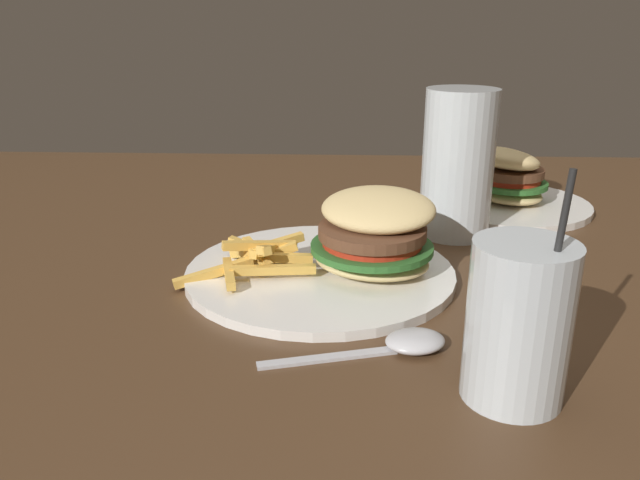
# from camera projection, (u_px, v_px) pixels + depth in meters

# --- Properties ---
(dining_table) EXTENTS (1.68, 1.03, 0.75)m
(dining_table) POSITION_uv_depth(u_px,v_px,m) (391.00, 307.00, 0.81)
(dining_table) COLOR #4C331E
(dining_table) RESTS_ON ground_plane
(meal_plate_near) EXTENTS (0.30, 0.29, 0.10)m
(meal_plate_near) POSITION_uv_depth(u_px,v_px,m) (346.00, 252.00, 0.67)
(meal_plate_near) COLOR white
(meal_plate_near) RESTS_ON dining_table
(beer_glass) EXTENTS (0.09, 0.09, 0.19)m
(beer_glass) POSITION_uv_depth(u_px,v_px,m) (457.00, 170.00, 0.78)
(beer_glass) COLOR silver
(beer_glass) RESTS_ON dining_table
(juice_glass) EXTENTS (0.07, 0.07, 0.18)m
(juice_glass) POSITION_uv_depth(u_px,v_px,m) (518.00, 329.00, 0.45)
(juice_glass) COLOR silver
(juice_glass) RESTS_ON dining_table
(spoon) EXTENTS (0.17, 0.07, 0.01)m
(spoon) POSITION_uv_depth(u_px,v_px,m) (410.00, 343.00, 0.53)
(spoon) COLOR silver
(spoon) RESTS_ON dining_table
(meal_plate_far) EXTENTS (0.24, 0.24, 0.10)m
(meal_plate_far) POSITION_uv_depth(u_px,v_px,m) (507.00, 188.00, 0.91)
(meal_plate_far) COLOR white
(meal_plate_far) RESTS_ON dining_table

